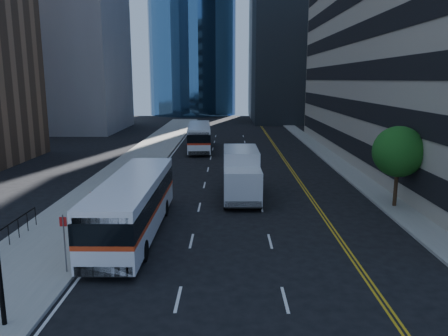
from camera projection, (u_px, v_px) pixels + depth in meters
The scene contains 8 objects.
ground at pixel (263, 257), 20.20m from camera, with size 160.00×160.00×0.00m, color black.
sidewalk_west at pixel (142, 159), 44.79m from camera, with size 5.00×90.00×0.15m, color gray.
sidewalk_east at pixel (332, 159), 44.59m from camera, with size 2.00×90.00×0.15m, color gray.
midrise_west at pixel (60, 18), 67.97m from camera, with size 18.00×18.00×35.00m, color gray.
street_tree at pixel (399, 152), 27.22m from camera, with size 3.20×3.20×5.10m.
bus_front at pixel (134, 204), 22.90m from camera, with size 2.61×11.80×3.04m.
bus_rear at pixel (199, 136), 50.89m from camera, with size 3.11×11.41×2.91m.
box_truck at pixel (241, 173), 29.95m from camera, with size 2.48×6.96×3.32m.
Camera 1 is at (-1.62, -18.99, 8.06)m, focal length 35.00 mm.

